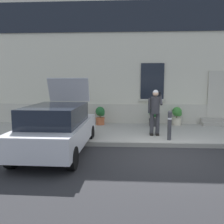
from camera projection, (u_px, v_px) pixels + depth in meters
ground_plane at (164, 156)px, 7.14m from camera, size 80.00×80.00×0.00m
sidewalk at (153, 133)px, 9.90m from camera, size 24.00×3.60×0.15m
curb_edge at (159, 145)px, 8.06m from camera, size 24.00×0.12×0.15m
building_facade at (149, 50)px, 11.88m from camera, size 24.00×1.52×7.50m
entrance_stoop at (220, 122)px, 11.19m from camera, size 1.78×0.64×0.32m
hatchback_car_silver at (57, 128)px, 7.35m from camera, size 1.84×4.09×2.34m
bollard_near_person at (170, 124)px, 8.36m from camera, size 0.15×0.15×1.04m
bollard_far_left at (53, 123)px, 8.60m from camera, size 0.15×0.15×1.04m
person_on_phone at (155, 110)px, 8.95m from camera, size 0.51×0.47×1.75m
planter_olive at (49, 115)px, 11.49m from camera, size 0.44×0.44×0.86m
planter_terracotta at (100, 115)px, 11.27m from camera, size 0.44×0.44×0.86m
planter_charcoal at (154, 116)px, 10.94m from camera, size 0.44×0.44×0.86m
planter_cream at (177, 115)px, 11.18m from camera, size 0.44×0.44×0.86m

